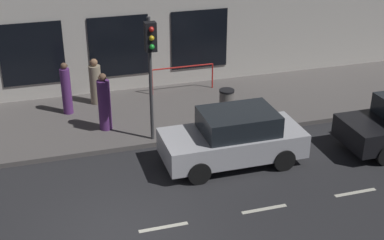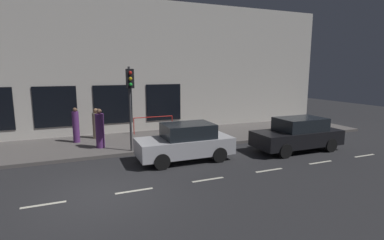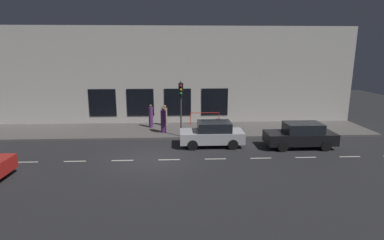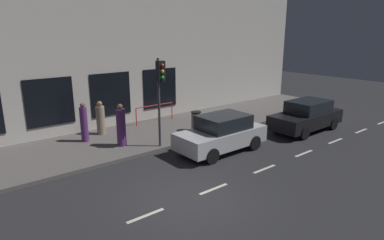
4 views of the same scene
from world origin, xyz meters
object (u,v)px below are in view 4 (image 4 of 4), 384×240
object	(u,v)px
traffic_light	(160,82)
pedestrian_1	(84,124)
parked_car_2	(221,133)
pedestrian_2	(101,119)
pedestrian_0	(121,127)
trash_bin	(196,121)
parked_car_0	(306,116)

from	to	relation	value
traffic_light	pedestrian_1	size ratio (longest dim) A/B	2.13
parked_car_2	pedestrian_2	bearing A→B (deg)	32.35
pedestrian_0	trash_bin	distance (m)	3.99
traffic_light	pedestrian_0	bearing A→B (deg)	45.30
parked_car_0	pedestrian_2	bearing A→B (deg)	56.88
pedestrian_2	parked_car_2	bearing A→B (deg)	-111.69
pedestrian_2	pedestrian_1	bearing A→B (deg)	154.84
pedestrian_1	trash_bin	size ratio (longest dim) A/B	1.80
pedestrian_1	parked_car_2	bearing A→B (deg)	39.88
pedestrian_1	trash_bin	bearing A→B (deg)	65.71
pedestrian_1	pedestrian_0	bearing A→B (deg)	29.96
pedestrian_2	trash_bin	xyz separation A→B (m)	(-2.48, -3.96, -0.25)
traffic_light	pedestrian_2	distance (m)	4.18
pedestrian_1	pedestrian_2	bearing A→B (deg)	115.39
pedestrian_0	trash_bin	bearing A→B (deg)	-112.25
parked_car_2	parked_car_0	bearing A→B (deg)	-96.01
traffic_light	parked_car_2	size ratio (longest dim) A/B	0.95
traffic_light	parked_car_0	world-z (taller)	traffic_light
traffic_light	parked_car_2	bearing A→B (deg)	-130.83
parked_car_0	parked_car_2	bearing A→B (deg)	83.87
pedestrian_2	parked_car_0	bearing A→B (deg)	-87.04
traffic_light	parked_car_0	distance (m)	8.10
parked_car_2	pedestrian_2	world-z (taller)	pedestrian_2
pedestrian_1	pedestrian_2	size ratio (longest dim) A/B	1.09
pedestrian_0	pedestrian_2	size ratio (longest dim) A/B	1.14
parked_car_0	pedestrian_2	xyz separation A→B (m)	(5.68, 8.73, 0.11)
parked_car_0	trash_bin	size ratio (longest dim) A/B	4.31
traffic_light	parked_car_2	world-z (taller)	traffic_light
parked_car_2	pedestrian_0	distance (m)	4.37
pedestrian_0	pedestrian_2	distance (m)	2.15
parked_car_0	pedestrian_1	bearing A→B (deg)	62.34
parked_car_0	trash_bin	bearing A→B (deg)	56.07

